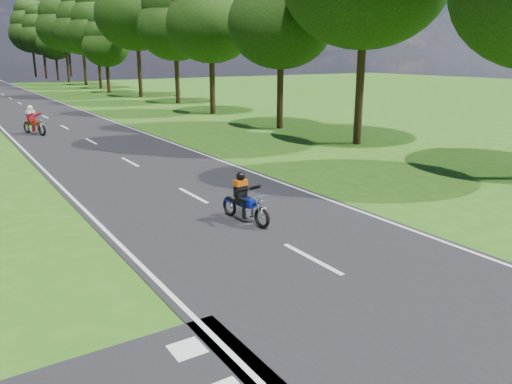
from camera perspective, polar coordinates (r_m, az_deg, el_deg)
ground at (r=9.82m, az=13.87°, el=-11.38°), size 160.00×160.00×0.00m
main_road at (r=56.45m, az=-26.27°, el=9.57°), size 7.00×140.00×0.02m
road_markings at (r=54.58m, az=-26.17°, el=9.44°), size 7.40×140.00×0.01m
treeline at (r=66.56m, az=-27.01°, el=17.32°), size 40.00×115.35×14.78m
rider_near_blue at (r=13.20m, az=-1.25°, el=-0.63°), size 0.76×1.68×1.35m
rider_far_red at (r=30.40m, az=-24.09°, el=7.52°), size 1.23×2.02×1.60m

